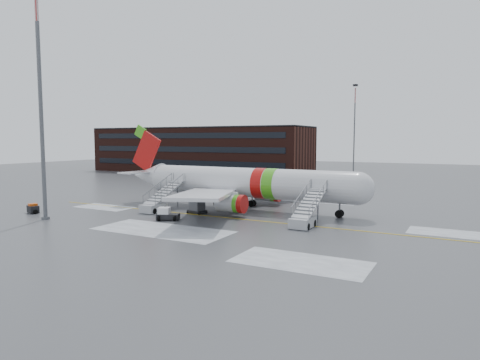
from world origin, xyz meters
The scene contains 10 objects.
ground centered at (0.00, 0.00, 0.00)m, with size 260.00×260.00×0.00m, color #494C4F.
airliner centered at (-5.28, 5.28, 3.42)m, with size 35.03×32.97×11.18m.
airstair_fwd centered at (5.81, -1.26, 1.06)m, with size 2.05×7.70×3.48m.
airstair_aft centered at (-13.68, -1.26, 1.06)m, with size 2.05×7.70×3.48m.
pushback_tug centered at (-9.06, -5.34, 0.63)m, with size 2.80×2.53×1.41m.
uld_container centered at (-8.46, -0.15, 0.79)m, with size 2.29×1.83×1.69m.
baggage_tractor centered at (-26.41, -9.44, 0.50)m, with size 2.38×1.59×1.17m.
light_mast_near centered at (-21.42, -11.50, 14.15)m, with size 1.20×1.20×27.49m.
terminal_building centered at (-45.00, 54.98, 6.20)m, with size 62.00×16.11×12.30m.
light_mast_far_n centered at (-8.00, 78.00, 13.84)m, with size 1.20×1.20×24.25m.
Camera 1 is at (20.56, -43.20, 9.01)m, focal length 32.00 mm.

